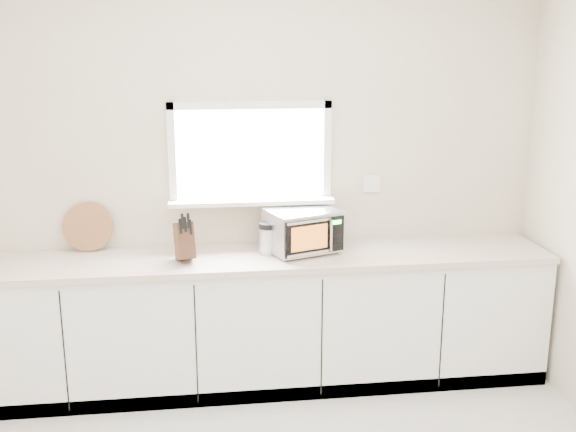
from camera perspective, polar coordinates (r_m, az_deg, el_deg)
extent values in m
cube|color=beige|center=(4.63, -3.18, 2.90)|extent=(4.00, 0.02, 2.70)
cube|color=white|center=(4.58, -3.20, 5.31)|extent=(1.00, 0.02, 0.60)
cube|color=white|center=(4.58, -3.08, 1.23)|extent=(1.12, 0.16, 0.03)
cube|color=white|center=(4.53, -3.24, 9.35)|extent=(1.10, 0.04, 0.05)
cube|color=white|center=(4.63, -3.13, 1.31)|extent=(1.10, 0.04, 0.05)
cube|color=white|center=(4.56, -9.80, 5.09)|extent=(0.05, 0.04, 0.70)
cube|color=white|center=(4.63, 3.33, 5.41)|extent=(0.05, 0.04, 0.70)
cube|color=white|center=(4.76, 7.09, 2.76)|extent=(0.12, 0.01, 0.12)
cube|color=white|center=(4.61, -2.74, -8.99)|extent=(3.92, 0.60, 0.88)
cube|color=beige|center=(4.44, -2.80, -3.58)|extent=(3.92, 0.64, 0.04)
cylinder|color=black|center=(4.32, -0.14, -3.73)|extent=(0.02, 0.02, 0.01)
cylinder|color=black|center=(4.55, -1.68, -2.81)|extent=(0.02, 0.02, 0.01)
cylinder|color=black|center=(4.49, 4.10, -3.05)|extent=(0.02, 0.02, 0.01)
cylinder|color=black|center=(4.71, 2.41, -2.20)|extent=(0.02, 0.02, 0.01)
cube|color=#B9BCC1|center=(4.48, 1.20, -1.22)|extent=(0.53, 0.47, 0.27)
cube|color=black|center=(4.33, 2.31, -1.76)|extent=(0.40, 0.16, 0.23)
cube|color=orange|center=(4.30, 1.83, -1.86)|extent=(0.25, 0.09, 0.16)
cylinder|color=silver|center=(4.36, 3.69, -1.66)|extent=(0.02, 0.02, 0.21)
cube|color=black|center=(4.40, 4.04, -1.52)|extent=(0.10, 0.04, 0.23)
cube|color=#19FF33|center=(4.37, 4.10, -0.53)|extent=(0.07, 0.03, 0.02)
cube|color=silver|center=(4.44, 1.21, 0.49)|extent=(0.53, 0.47, 0.01)
cube|color=#492E1A|center=(4.33, -8.77, -2.06)|extent=(0.15, 0.24, 0.27)
cube|color=black|center=(4.25, -9.12, -0.87)|extent=(0.02, 0.05, 0.10)
cube|color=black|center=(4.25, -8.70, -0.70)|extent=(0.02, 0.05, 0.10)
cube|color=black|center=(4.26, -8.27, -0.94)|extent=(0.02, 0.05, 0.10)
cube|color=black|center=(4.24, -8.92, -0.44)|extent=(0.02, 0.05, 0.10)
cube|color=black|center=(4.25, -8.43, -0.40)|extent=(0.02, 0.05, 0.10)
cylinder|color=brown|center=(4.69, -16.57, -0.87)|extent=(0.33, 0.08, 0.33)
cylinder|color=#B9BCC1|center=(4.45, -1.70, -2.12)|extent=(0.15, 0.15, 0.17)
cylinder|color=black|center=(4.42, -1.71, -0.78)|extent=(0.14, 0.14, 0.04)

